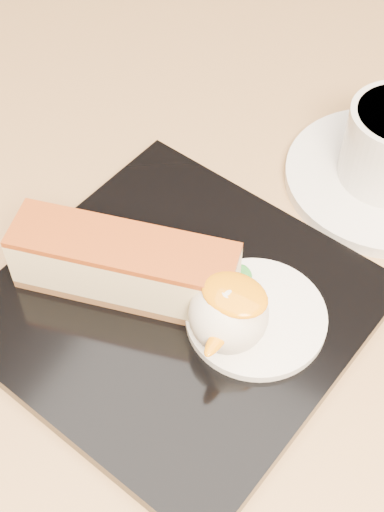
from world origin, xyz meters
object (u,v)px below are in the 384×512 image
Objects in this scene: cheesecake at (125,266)px; dessert_plate at (177,309)px; table at (246,410)px; ice_cream_scoop at (229,314)px; saucer at (384,178)px.

dessert_plate is at bearing -6.99° from cheesecake.
cheesecake is (-0.04, -0.00, 0.03)m from dessert_plate.
table is at bearing 10.23° from cheesecake.
table is at bearing 82.79° from ice_cream_scoop.
dessert_plate is at bearing -143.78° from table.
dessert_plate is 4.51× the size of ice_cream_scoop.
saucer reaches higher than table.
cheesecake reaches higher than dessert_plate.
cheesecake reaches higher than saucer.
table is 0.22m from saucer.
dessert_plate is 0.20m from saucer.
ice_cream_scoop reaches higher than dessert_plate.
dessert_plate is at bearing -112.29° from saucer.
ice_cream_scoop is (-0.00, -0.04, 0.19)m from table.
ice_cream_scoop reaches higher than saucer.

